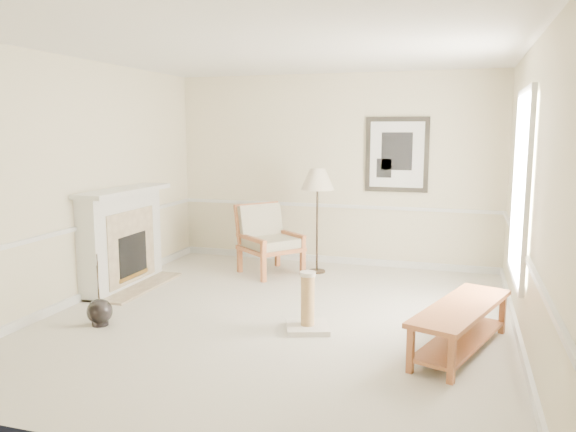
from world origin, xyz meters
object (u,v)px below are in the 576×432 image
object	(u,v)px
armchair	(267,236)
floor_lamp	(318,182)
bench	(461,321)
scratching_post	(308,312)
floor_vase	(100,312)

from	to	relation	value
armchair	floor_lamp	size ratio (longest dim) A/B	0.72
bench	scratching_post	size ratio (longest dim) A/B	2.64
bench	scratching_post	distance (m)	1.53
armchair	scratching_post	size ratio (longest dim) A/B	1.75
floor_vase	scratching_post	xyz separation A→B (m)	(2.15, 0.52, 0.05)
bench	scratching_post	world-z (taller)	scratching_post
floor_vase	floor_lamp	bearing A→B (deg)	60.14
floor_lamp	bench	size ratio (longest dim) A/B	0.92
floor_vase	floor_lamp	world-z (taller)	floor_lamp
scratching_post	bench	bearing A→B (deg)	-4.69
floor_vase	armchair	distance (m)	2.86
floor_vase	scratching_post	distance (m)	2.21
armchair	floor_lamp	bearing A→B (deg)	-35.45
scratching_post	armchair	bearing A→B (deg)	119.35
floor_lamp	floor_vase	bearing A→B (deg)	-119.86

